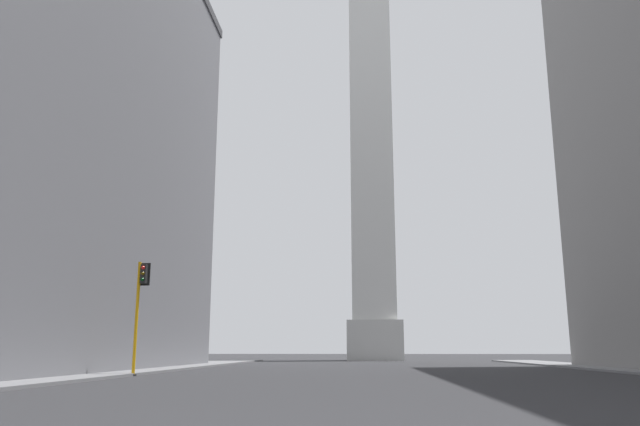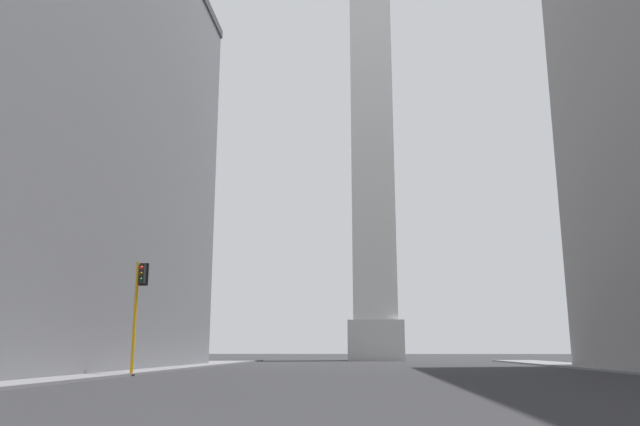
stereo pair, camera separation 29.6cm
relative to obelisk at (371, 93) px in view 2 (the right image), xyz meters
The scene contains 3 objects.
sidewalk_left 67.12m from the obelisk, 107.81° to the right, with size 5.00×99.08×0.15m, color slate.
obelisk is the anchor object (origin of this frame).
traffic_light_mid_left 61.49m from the obelisk, 106.26° to the right, with size 0.79×0.51×6.45m.
Camera 2 is at (-1.36, -2.22, 1.48)m, focal length 35.00 mm.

